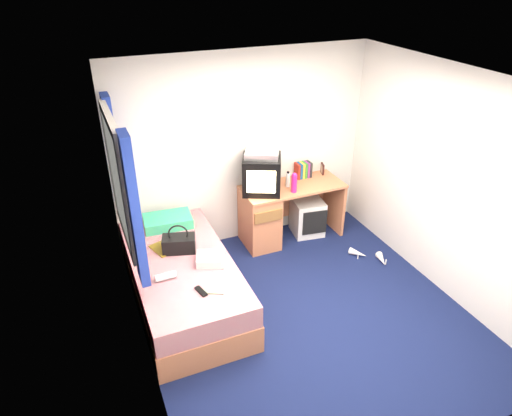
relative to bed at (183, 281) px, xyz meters
name	(u,v)px	position (x,y,z in m)	size (l,w,h in m)	color
ground	(305,314)	(1.10, -0.70, -0.27)	(3.40, 3.40, 0.00)	#0C1438
room_shell	(314,190)	(1.10, -0.70, 1.18)	(3.40, 3.40, 3.40)	white
bed	(183,281)	(0.00, 0.00, 0.00)	(1.01, 2.00, 0.54)	#CC7E55
pillow	(168,221)	(0.03, 0.73, 0.33)	(0.54, 0.34, 0.12)	#1CA5B8
desk	(272,213)	(1.36, 0.74, 0.14)	(1.30, 0.55, 0.75)	#CC7E55
storage_cube	(307,217)	(1.88, 0.73, -0.03)	(0.38, 0.38, 0.48)	silver
crt_tv	(262,174)	(1.22, 0.74, 0.71)	(0.58, 0.57, 0.45)	black
vcr	(262,154)	(1.22, 0.74, 0.97)	(0.39, 0.28, 0.08)	silver
book_row	(303,170)	(1.87, 0.90, 0.58)	(0.20, 0.13, 0.20)	maroon
picture_frame	(322,169)	(2.16, 0.90, 0.55)	(0.02, 0.12, 0.14)	black
pink_water_bottle	(294,184)	(1.57, 0.57, 0.59)	(0.07, 0.07, 0.22)	#E11F77
aerosol_can	(288,180)	(1.57, 0.73, 0.57)	(0.05, 0.05, 0.18)	silver
handbag	(179,243)	(0.03, 0.17, 0.36)	(0.38, 0.28, 0.31)	black
towel	(210,259)	(0.26, -0.16, 0.32)	(0.27, 0.23, 0.09)	silver
magazine	(164,248)	(-0.12, 0.27, 0.28)	(0.21, 0.28, 0.01)	gold
water_bottle	(166,276)	(-0.22, -0.25, 0.31)	(0.07, 0.07, 0.20)	silver
colour_swatch_fan	(212,292)	(0.13, -0.61, 0.28)	(0.22, 0.06, 0.01)	gold
remote_control	(201,291)	(0.04, -0.57, 0.28)	(0.05, 0.16, 0.02)	black
window_assembly	(122,183)	(-0.45, 0.20, 1.15)	(0.11, 1.42, 1.40)	silver
white_heels	(370,256)	(2.30, -0.13, -0.23)	(0.37, 0.46, 0.09)	white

